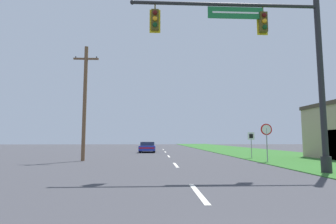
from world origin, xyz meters
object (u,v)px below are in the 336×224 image
car_ahead (148,147)px  route_sign_post (251,139)px  signal_mast (276,57)px  stop_sign (267,134)px  utility_pole_near (85,100)px

car_ahead → route_sign_post: size_ratio=2.26×
signal_mast → route_sign_post: bearing=76.9°
car_ahead → route_sign_post: route_sign_post is taller
signal_mast → stop_sign: bearing=71.7°
car_ahead → stop_sign: bearing=-59.6°
signal_mast → stop_sign: size_ratio=3.60×
route_sign_post → utility_pole_near: size_ratio=0.25×
stop_sign → utility_pole_near: 12.82m
signal_mast → car_ahead: bearing=107.9°
signal_mast → stop_sign: (1.89, 5.71, -3.39)m
route_sign_post → utility_pole_near: 13.19m
car_ahead → route_sign_post: (8.59, -10.57, 0.92)m
signal_mast → car_ahead: signal_mast is taller
utility_pole_near → stop_sign: bearing=-7.6°
signal_mast → utility_pole_near: 12.94m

